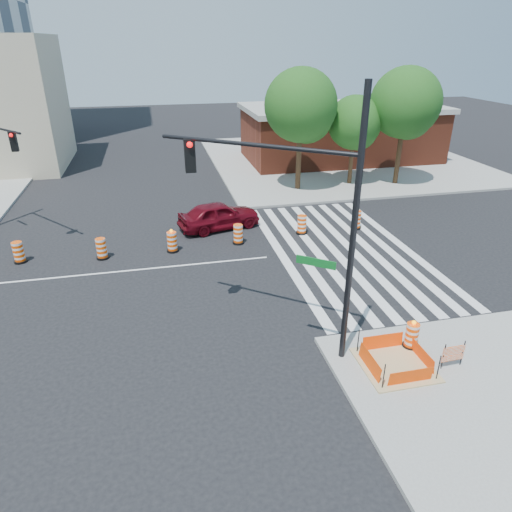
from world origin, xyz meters
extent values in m
plane|color=black|center=(0.00, 0.00, 0.00)|extent=(120.00, 120.00, 0.00)
cube|color=gray|center=(18.00, 18.00, 0.07)|extent=(22.00, 22.00, 0.15)
cube|color=silver|center=(7.80, 0.00, 0.01)|extent=(0.45, 13.50, 0.01)
cube|color=silver|center=(8.70, 0.00, 0.01)|extent=(0.45, 13.50, 0.01)
cube|color=silver|center=(9.60, 0.00, 0.01)|extent=(0.45, 13.50, 0.01)
cube|color=silver|center=(10.50, 0.00, 0.01)|extent=(0.45, 13.50, 0.01)
cube|color=silver|center=(11.40, 0.00, 0.01)|extent=(0.45, 13.50, 0.01)
cube|color=silver|center=(12.30, 0.00, 0.01)|extent=(0.45, 13.50, 0.01)
cube|color=silver|center=(13.20, 0.00, 0.01)|extent=(0.45, 13.50, 0.01)
cube|color=silver|center=(14.10, 0.00, 0.01)|extent=(0.45, 13.50, 0.01)
cube|color=silver|center=(0.00, 0.00, 0.01)|extent=(14.00, 0.12, 0.01)
cube|color=tan|center=(9.00, -9.00, 0.17)|extent=(2.20, 2.20, 0.05)
cube|color=#FF4205|center=(9.00, -9.90, 0.43)|extent=(1.44, 0.02, 0.55)
cube|color=#FF4205|center=(9.00, -8.10, 0.43)|extent=(1.44, 0.02, 0.55)
cube|color=#FF4205|center=(8.10, -9.00, 0.43)|extent=(0.02, 1.44, 0.55)
cube|color=#FF4205|center=(9.90, -9.00, 0.43)|extent=(0.02, 1.44, 0.55)
cylinder|color=black|center=(8.10, -9.90, 0.60)|extent=(0.04, 0.04, 0.90)
cylinder|color=black|center=(9.90, -9.90, 0.60)|extent=(0.04, 0.04, 0.90)
cylinder|color=black|center=(8.10, -8.10, 0.60)|extent=(0.04, 0.04, 0.90)
cylinder|color=black|center=(9.90, -8.10, 0.60)|extent=(0.04, 0.04, 0.90)
cube|color=maroon|center=(18.00, 18.00, 2.10)|extent=(16.00, 8.00, 4.20)
cube|color=gray|center=(18.00, 18.00, 4.40)|extent=(16.50, 8.50, 0.40)
imported|color=#590712|center=(5.33, 4.26, 0.77)|extent=(4.83, 2.88, 1.54)
cylinder|color=black|center=(7.53, -8.15, 4.42)|extent=(0.19, 0.19, 8.54)
cylinder|color=black|center=(5.00, -6.18, 6.77)|extent=(5.13, 4.03, 0.13)
cube|color=black|center=(3.23, -4.81, 6.23)|extent=(0.34, 0.30, 1.07)
sphere|color=#FF0C0C|center=(3.23, -4.99, 6.61)|extent=(0.19, 0.19, 0.19)
cube|color=#0C591E|center=(6.69, -7.49, 3.35)|extent=(1.04, 0.82, 0.27)
cube|color=black|center=(-4.14, 3.76, 5.33)|extent=(0.29, 0.25, 0.91)
sphere|color=#FF0C0C|center=(-4.14, 3.58, 5.65)|extent=(0.16, 0.16, 0.16)
cylinder|color=black|center=(9.97, -8.23, 0.19)|extent=(0.54, 0.54, 0.09)
cylinder|color=#FF4D05|center=(9.97, -8.23, 0.64)|extent=(0.43, 0.43, 0.85)
sphere|color=#FF990C|center=(9.97, -8.23, 1.14)|extent=(0.14, 0.14, 0.14)
cube|color=#FF4D05|center=(10.70, -9.44, 0.79)|extent=(0.78, 0.07, 0.26)
cube|color=#FF4D05|center=(10.70, -9.44, 0.50)|extent=(0.78, 0.07, 0.20)
cylinder|color=black|center=(10.36, -9.45, 0.61)|extent=(0.04, 0.04, 0.92)
cylinder|color=black|center=(11.05, -9.42, 0.61)|extent=(0.04, 0.04, 0.92)
cylinder|color=#382314|center=(11.75, 10.16, 2.54)|extent=(0.35, 0.35, 5.09)
sphere|color=#1E4313|center=(11.75, 10.16, 5.73)|extent=(4.77, 4.77, 4.77)
sphere|color=#1E4313|center=(12.29, 10.48, 4.93)|extent=(3.50, 3.50, 3.50)
sphere|color=#1E4313|center=(11.31, 9.94, 5.25)|extent=(3.18, 3.18, 3.18)
cylinder|color=#382314|center=(15.82, 10.60, 1.96)|extent=(0.29, 0.29, 3.93)
sphere|color=#1E4313|center=(15.82, 10.60, 4.42)|extent=(3.68, 3.68, 3.68)
sphere|color=#1E4313|center=(16.28, 10.88, 3.81)|extent=(2.70, 2.70, 2.70)
sphere|color=#1E4313|center=(15.45, 10.42, 4.05)|extent=(2.46, 2.46, 2.46)
cylinder|color=#382314|center=(19.09, 9.90, 2.54)|extent=(0.33, 0.33, 5.09)
sphere|color=#1E4313|center=(19.09, 9.90, 5.72)|extent=(4.77, 4.77, 4.77)
sphere|color=#1E4313|center=(19.61, 10.21, 4.93)|extent=(3.50, 3.50, 3.50)
sphere|color=#1E4313|center=(18.67, 9.69, 5.25)|extent=(3.18, 3.18, 3.18)
cylinder|color=black|center=(-4.54, 2.06, 0.05)|extent=(0.60, 0.60, 0.10)
cylinder|color=#FF4D05|center=(-4.54, 2.06, 0.55)|extent=(0.48, 0.48, 0.95)
cylinder|color=black|center=(-0.76, 1.63, 0.05)|extent=(0.60, 0.60, 0.10)
cylinder|color=#FF4D05|center=(-0.76, 1.63, 0.55)|extent=(0.48, 0.48, 0.95)
cylinder|color=black|center=(2.59, 1.71, 0.05)|extent=(0.60, 0.60, 0.10)
cylinder|color=#FF4D05|center=(2.59, 1.71, 0.55)|extent=(0.48, 0.48, 0.95)
sphere|color=#FF990C|center=(2.59, 1.71, 1.10)|extent=(0.16, 0.16, 0.16)
cylinder|color=black|center=(5.97, 1.97, 0.05)|extent=(0.60, 0.60, 0.10)
cylinder|color=#FF4D05|center=(5.97, 1.97, 0.55)|extent=(0.48, 0.48, 0.95)
cylinder|color=black|center=(9.58, 2.51, 0.05)|extent=(0.60, 0.60, 0.10)
cylinder|color=#FF4D05|center=(9.58, 2.51, 0.55)|extent=(0.48, 0.48, 0.95)
cylinder|color=black|center=(12.78, 2.56, 0.05)|extent=(0.60, 0.60, 0.10)
cylinder|color=#FF4D05|center=(12.78, 2.56, 0.55)|extent=(0.48, 0.48, 0.95)
camera|label=1|loc=(2.11, -19.40, 9.55)|focal=32.00mm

